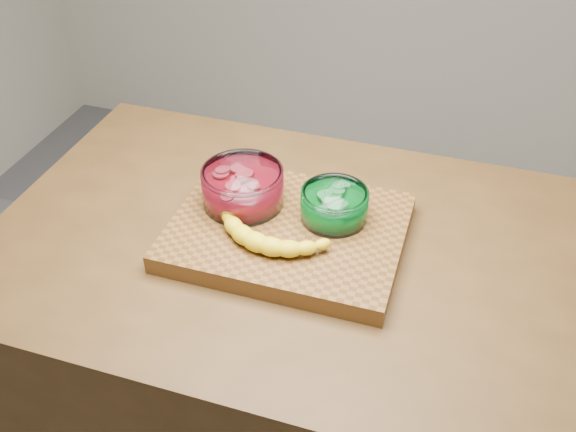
% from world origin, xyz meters
% --- Properties ---
extents(counter, '(1.20, 0.80, 0.90)m').
position_xyz_m(counter, '(0.00, 0.00, 0.45)').
color(counter, '#4F3417').
rests_on(counter, ground).
extents(cutting_board, '(0.45, 0.35, 0.04)m').
position_xyz_m(cutting_board, '(0.00, 0.00, 0.92)').
color(cutting_board, brown).
rests_on(cutting_board, counter).
extents(bowl_red, '(0.16, 0.16, 0.08)m').
position_xyz_m(bowl_red, '(-0.11, 0.04, 0.98)').
color(bowl_red, white).
rests_on(bowl_red, cutting_board).
extents(bowl_green, '(0.13, 0.13, 0.06)m').
position_xyz_m(bowl_green, '(0.08, 0.05, 0.97)').
color(bowl_green, white).
rests_on(bowl_green, cutting_board).
extents(banana, '(0.27, 0.15, 0.04)m').
position_xyz_m(banana, '(-0.02, -0.05, 0.96)').
color(banana, yellow).
rests_on(banana, cutting_board).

